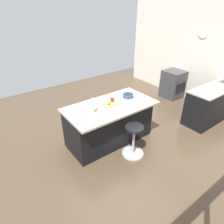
% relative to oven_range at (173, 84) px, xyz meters
% --- Properties ---
extents(ground_plane, '(7.84, 7.84, 0.00)m').
position_rel_oven_range_xyz_m(ground_plane, '(2.66, 0.74, -0.43)').
color(ground_plane, brown).
extents(interior_partition_left, '(0.15, 5.82, 2.91)m').
position_rel_oven_range_xyz_m(interior_partition_left, '(-0.35, 0.74, 1.02)').
color(interior_partition_left, silver).
rests_on(interior_partition_left, ground_plane).
extents(sink_cabinet, '(2.30, 0.60, 1.17)m').
position_rel_oven_range_xyz_m(sink_cabinet, '(-0.00, 1.50, 0.02)').
color(sink_cabinet, black).
rests_on(sink_cabinet, ground_plane).
extents(oven_range, '(0.60, 0.61, 0.86)m').
position_rel_oven_range_xyz_m(oven_range, '(0.00, 0.00, 0.00)').
color(oven_range, '#38383D').
rests_on(oven_range, ground_plane).
extents(kitchen_island, '(1.87, 0.99, 0.90)m').
position_rel_oven_range_xyz_m(kitchen_island, '(3.00, 0.67, 0.02)').
color(kitchen_island, black).
rests_on(kitchen_island, ground_plane).
extents(stool_by_window, '(0.44, 0.44, 0.67)m').
position_rel_oven_range_xyz_m(stool_by_window, '(2.90, 1.34, -0.11)').
color(stool_by_window, '#B7B7BC').
rests_on(stool_by_window, ground_plane).
extents(cutting_board, '(0.36, 0.24, 0.02)m').
position_rel_oven_range_xyz_m(cutting_board, '(2.97, 0.68, 0.48)').
color(cutting_board, tan).
rests_on(cutting_board, kitchen_island).
extents(apple_red, '(0.09, 0.09, 0.09)m').
position_rel_oven_range_xyz_m(apple_red, '(2.89, 0.62, 0.53)').
color(apple_red, red).
rests_on(apple_red, cutting_board).
extents(apple_yellow, '(0.09, 0.09, 0.09)m').
position_rel_oven_range_xyz_m(apple_yellow, '(3.03, 0.69, 0.53)').
color(apple_yellow, gold).
rests_on(apple_yellow, cutting_board).
extents(water_bottle, '(0.06, 0.06, 0.31)m').
position_rel_oven_range_xyz_m(water_bottle, '(3.45, 0.77, 0.59)').
color(water_bottle, silver).
rests_on(water_bottle, kitchen_island).
extents(fruit_bowl, '(0.24, 0.24, 0.07)m').
position_rel_oven_range_xyz_m(fruit_bowl, '(2.46, 0.63, 0.51)').
color(fruit_bowl, '#334C6B').
rests_on(fruit_bowl, kitchen_island).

